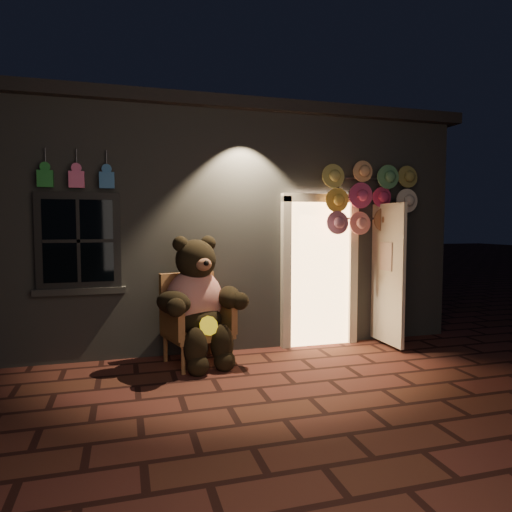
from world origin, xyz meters
name	(u,v)px	position (x,y,z in m)	size (l,w,h in m)	color
ground	(258,388)	(0.00, 0.00, 0.00)	(60.00, 60.00, 0.00)	#552620
shop_building	(199,225)	(0.00, 3.99, 1.74)	(7.30, 5.95, 3.51)	slate
wicker_armchair	(194,318)	(-0.52, 1.13, 0.56)	(0.92, 0.87, 1.13)	#AD6943
teddy_bear	(198,302)	(-0.49, 0.98, 0.79)	(1.14, 1.03, 1.63)	red
hat_rack	(370,198)	(2.04, 1.28, 2.13)	(1.49, 0.22, 2.64)	#59595E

